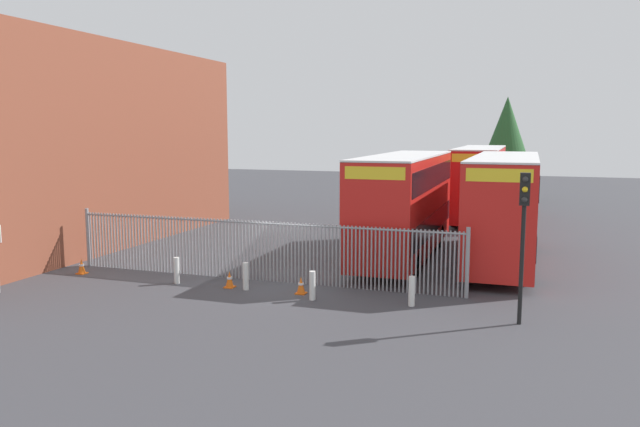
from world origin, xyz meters
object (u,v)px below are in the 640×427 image
double_decker_bus_behind_fence_left (404,202)px  traffic_cone_by_gate (230,279)px  bollard_far_right (412,291)px  traffic_cone_near_kerb (301,285)px  bollard_near_right (312,286)px  bollard_near_left (177,270)px  double_decker_bus_behind_fence_right (480,180)px  bollard_center_front (246,276)px  double_decker_bus_near_gate (504,205)px  traffic_cone_mid_forecourt (82,266)px  traffic_light_kerbside (524,220)px

double_decker_bus_behind_fence_left → traffic_cone_by_gate: 8.78m
bollard_far_right → traffic_cone_near_kerb: bollard_far_right is taller
bollard_near_right → traffic_cone_near_kerb: bollard_near_right is taller
double_decker_bus_behind_fence_left → bollard_near_right: (-1.47, -7.64, -1.95)m
double_decker_bus_behind_fence_left → bollard_near_left: double_decker_bus_behind_fence_left is taller
traffic_cone_near_kerb → bollard_near_right: bearing=-43.6°
bollard_far_right → traffic_cone_by_gate: (-6.44, 0.22, -0.19)m
double_decker_bus_behind_fence_right → bollard_center_front: 20.94m
bollard_near_left → bollard_center_front: 2.72m
double_decker_bus_near_gate → bollard_center_front: 11.24m
bollard_center_front → double_decker_bus_near_gate: bearing=42.5°
double_decker_bus_behind_fence_right → bollard_near_right: 20.79m
traffic_cone_near_kerb → bollard_far_right: bearing=-3.8°
traffic_cone_mid_forecourt → double_decker_bus_behind_fence_left: bearing=32.4°
bollard_near_right → traffic_cone_by_gate: bearing=170.3°
bollard_near_right → traffic_cone_mid_forecourt: (-9.59, 0.61, -0.19)m
bollard_far_right → bollard_near_right: bearing=-174.0°
double_decker_bus_behind_fence_left → bollard_center_front: (-4.08, -7.16, -1.95)m
double_decker_bus_behind_fence_left → bollard_center_front: double_decker_bus_behind_fence_left is taller
traffic_cone_mid_forecourt → traffic_light_kerbside: bearing=-4.0°
bollard_center_front → bollard_far_right: bearing=-1.4°
bollard_center_front → double_decker_bus_behind_fence_right: bearing=72.7°
traffic_cone_by_gate → traffic_cone_mid_forecourt: bearing=179.5°
bollard_near_right → traffic_cone_by_gate: 3.32m
double_decker_bus_behind_fence_left → traffic_cone_by_gate: (-4.74, -7.08, -2.13)m
bollard_far_right → traffic_light_kerbside: (3.23, -0.83, 2.51)m
bollard_center_front → traffic_cone_mid_forecourt: 6.99m
double_decker_bus_near_gate → traffic_cone_near_kerb: double_decker_bus_near_gate is taller
traffic_cone_near_kerb → double_decker_bus_behind_fence_left: bearing=73.5°
traffic_cone_mid_forecourt → bollard_near_right: bearing=-3.7°
double_decker_bus_behind_fence_right → traffic_cone_near_kerb: bearing=-102.0°
traffic_cone_near_kerb → double_decker_bus_near_gate: bearing=50.1°
double_decker_bus_near_gate → traffic_cone_by_gate: (-8.83, -7.40, -2.13)m
bollard_far_right → traffic_cone_near_kerb: size_ratio=1.61×
double_decker_bus_behind_fence_right → bollard_near_right: (-3.61, -20.38, -1.95)m
double_decker_bus_behind_fence_left → bollard_near_right: bearing=-100.9°
bollard_center_front → traffic_light_kerbside: 9.40m
double_decker_bus_near_gate → bollard_near_right: double_decker_bus_near_gate is taller
double_decker_bus_near_gate → bollard_near_right: 9.90m
bollard_far_right → traffic_cone_by_gate: bearing=178.0°
double_decker_bus_behind_fence_left → bollard_far_right: bearing=-76.9°
bollard_far_right → traffic_cone_mid_forecourt: 12.77m
traffic_cone_by_gate → traffic_cone_near_kerb: 2.65m
traffic_cone_by_gate → traffic_light_kerbside: bearing=-6.2°
double_decker_bus_behind_fence_left → bollard_center_front: bearing=-119.7°
bollard_far_right → traffic_cone_near_kerb: 3.80m
double_decker_bus_behind_fence_right → bollard_far_right: 20.15m
double_decker_bus_near_gate → bollard_near_right: (-5.56, -7.96, -1.95)m
double_decker_bus_near_gate → bollard_far_right: 8.22m
traffic_cone_mid_forecourt → traffic_cone_near_kerb: same height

